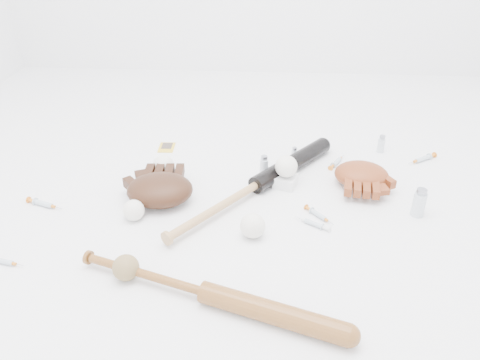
# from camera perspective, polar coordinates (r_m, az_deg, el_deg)

# --- Properties ---
(bat_dark) EXTENTS (0.61, 0.75, 0.07)m
(bat_dark) POSITION_cam_1_polar(r_m,az_deg,el_deg) (1.68, 2.06, -0.57)
(bat_dark) COLOR black
(bat_dark) RESTS_ON ground
(bat_wood) EXTENTS (0.78, 0.31, 0.06)m
(bat_wood) POSITION_cam_1_polar(r_m,az_deg,el_deg) (1.26, -4.29, -13.50)
(bat_wood) COLOR brown
(bat_wood) RESTS_ON ground
(glove_dark) EXTENTS (0.29, 0.29, 0.10)m
(glove_dark) POSITION_cam_1_polar(r_m,az_deg,el_deg) (1.65, -9.75, -1.14)
(glove_dark) COLOR #331A0E
(glove_dark) RESTS_ON ground
(glove_tan) EXTENTS (0.27, 0.27, 0.09)m
(glove_tan) POSITION_cam_1_polar(r_m,az_deg,el_deg) (1.78, 14.59, 0.65)
(glove_tan) COLOR maroon
(glove_tan) RESTS_ON ground
(trading_card) EXTENTS (0.07, 0.09, 0.00)m
(trading_card) POSITION_cam_1_polar(r_m,az_deg,el_deg) (2.03, -8.94, 3.94)
(trading_card) COLOR gold
(trading_card) RESTS_ON ground
(pedestal) EXTENTS (0.10, 0.10, 0.04)m
(pedestal) POSITION_cam_1_polar(r_m,az_deg,el_deg) (1.74, 5.56, -0.12)
(pedestal) COLOR white
(pedestal) RESTS_ON ground
(baseball_on_pedestal) EXTENTS (0.08, 0.08, 0.08)m
(baseball_on_pedestal) POSITION_cam_1_polar(r_m,az_deg,el_deg) (1.70, 5.66, 1.67)
(baseball_on_pedestal) COLOR white
(baseball_on_pedestal) RESTS_ON pedestal
(baseball_left) EXTENTS (0.07, 0.07, 0.07)m
(baseball_left) POSITION_cam_1_polar(r_m,az_deg,el_deg) (1.58, -12.83, -3.62)
(baseball_left) COLOR white
(baseball_left) RESTS_ON ground
(baseball_upper) EXTENTS (0.08, 0.08, 0.08)m
(baseball_upper) POSITION_cam_1_polar(r_m,az_deg,el_deg) (1.81, -9.32, 1.76)
(baseball_upper) COLOR white
(baseball_upper) RESTS_ON ground
(baseball_mid) EXTENTS (0.08, 0.08, 0.08)m
(baseball_mid) POSITION_cam_1_polar(r_m,az_deg,el_deg) (1.47, 1.55, -5.59)
(baseball_mid) COLOR white
(baseball_mid) RESTS_ON ground
(baseball_aged) EXTENTS (0.07, 0.07, 0.07)m
(baseball_aged) POSITION_cam_1_polar(r_m,az_deg,el_deg) (1.35, -13.75, -10.34)
(baseball_aged) COLOR olive
(baseball_aged) RESTS_ON ground
(syringe_0) EXTENTS (0.16, 0.08, 0.02)m
(syringe_0) POSITION_cam_1_polar(r_m,az_deg,el_deg) (1.76, -22.83, -2.69)
(syringe_0) COLOR #ADBCC6
(syringe_0) RESTS_ON ground
(syringe_1) EXTENTS (0.13, 0.09, 0.02)m
(syringe_1) POSITION_cam_1_polar(r_m,az_deg,el_deg) (1.55, 8.95, -5.28)
(syringe_1) COLOR #ADBCC6
(syringe_1) RESTS_ON ground
(syringe_2) EXTENTS (0.09, 0.14, 0.02)m
(syringe_2) POSITION_cam_1_polar(r_m,az_deg,el_deg) (1.92, 11.69, 2.15)
(syringe_2) COLOR #ADBCC6
(syringe_2) RESTS_ON ground
(syringe_3) EXTENTS (0.11, 0.12, 0.02)m
(syringe_3) POSITION_cam_1_polar(r_m,az_deg,el_deg) (1.59, 9.52, -4.20)
(syringe_3) COLOR #ADBCC6
(syringe_3) RESTS_ON ground
(syringe_4) EXTENTS (0.16, 0.12, 0.02)m
(syringe_4) POSITION_cam_1_polar(r_m,az_deg,el_deg) (2.04, 21.38, 2.42)
(syringe_4) COLOR #ADBCC6
(syringe_4) RESTS_ON ground
(syringe_5) EXTENTS (0.14, 0.05, 0.02)m
(syringe_5) POSITION_cam_1_polar(r_m,az_deg,el_deg) (1.54, -26.87, -8.86)
(syringe_5) COLOR #ADBCC6
(syringe_5) RESTS_ON ground
(vial_0) EXTENTS (0.03, 0.03, 0.08)m
(vial_0) POSITION_cam_1_polar(r_m,az_deg,el_deg) (2.05, 16.84, 4.24)
(vial_0) COLOR silver
(vial_0) RESTS_ON ground
(vial_1) EXTENTS (0.02, 0.02, 0.06)m
(vial_1) POSITION_cam_1_polar(r_m,az_deg,el_deg) (1.91, 6.63, 3.16)
(vial_1) COLOR silver
(vial_1) RESTS_ON ground
(vial_2) EXTENTS (0.03, 0.03, 0.08)m
(vial_2) POSITION_cam_1_polar(r_m,az_deg,el_deg) (1.80, 2.94, 1.81)
(vial_2) COLOR silver
(vial_2) RESTS_ON ground
(vial_3) EXTENTS (0.04, 0.04, 0.10)m
(vial_3) POSITION_cam_1_polar(r_m,az_deg,el_deg) (1.66, 21.02, -2.56)
(vial_3) COLOR silver
(vial_3) RESTS_ON ground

